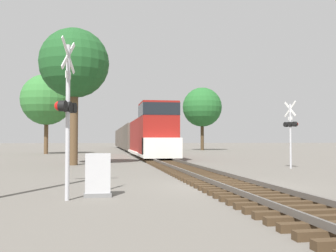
# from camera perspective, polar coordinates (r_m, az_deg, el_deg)

# --- Properties ---
(ground_plane) EXTENTS (400.00, 400.00, 0.00)m
(ground_plane) POSITION_cam_1_polar(r_m,az_deg,el_deg) (14.45, 8.62, -8.68)
(ground_plane) COLOR #666059
(rail_track_bed) EXTENTS (2.60, 160.00, 0.31)m
(rail_track_bed) POSITION_cam_1_polar(r_m,az_deg,el_deg) (14.43, 8.62, -8.15)
(rail_track_bed) COLOR #42301E
(rail_track_bed) RESTS_ON ground
(freight_train) EXTENTS (2.91, 67.34, 4.71)m
(freight_train) POSITION_cam_1_polar(r_m,az_deg,el_deg) (61.47, -5.35, -1.71)
(freight_train) COLOR maroon
(freight_train) RESTS_ON ground
(crossing_signal_near) EXTENTS (0.57, 1.01, 4.51)m
(crossing_signal_near) POSITION_cam_1_polar(r_m,az_deg,el_deg) (11.33, -14.48, 2.31)
(crossing_signal_near) COLOR #B7B7BC
(crossing_signal_near) RESTS_ON ground
(crossing_signal_far) EXTENTS (0.57, 1.01, 3.97)m
(crossing_signal_far) POSITION_cam_1_polar(r_m,az_deg,el_deg) (24.23, 17.39, -0.19)
(crossing_signal_far) COLOR #B7B7BC
(crossing_signal_far) RESTS_ON ground
(relay_cabinet) EXTENTS (0.80, 0.50, 1.27)m
(relay_cabinet) POSITION_cam_1_polar(r_m,az_deg,el_deg) (11.90, -10.13, -7.07)
(relay_cabinet) COLOR slate
(relay_cabinet) RESTS_ON ground
(tree_far_right) EXTENTS (4.66, 4.66, 9.18)m
(tree_far_right) POSITION_cam_1_polar(r_m,az_deg,el_deg) (27.43, -13.46, 8.74)
(tree_far_right) COLOR brown
(tree_far_right) RESTS_ON ground
(tree_mid_background) EXTENTS (6.12, 6.12, 9.60)m
(tree_mid_background) POSITION_cam_1_polar(r_m,az_deg,el_deg) (49.57, -17.22, 3.66)
(tree_mid_background) COLOR brown
(tree_mid_background) RESTS_ON ground
(tree_deep_background) EXTENTS (6.49, 6.49, 10.36)m
(tree_deep_background) POSITION_cam_1_polar(r_m,az_deg,el_deg) (65.32, 4.98, 2.73)
(tree_deep_background) COLOR #473521
(tree_deep_background) RESTS_ON ground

